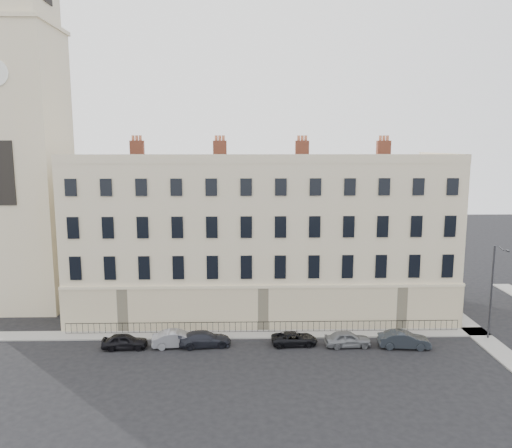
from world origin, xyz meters
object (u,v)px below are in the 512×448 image
at_px(car_c, 205,339).
at_px(car_f, 404,340).
at_px(car_a, 125,341).
at_px(streetlamp, 493,288).
at_px(car_b, 177,339).
at_px(car_d, 294,339).
at_px(car_e, 348,339).

height_order(car_c, car_f, car_f).
bearing_deg(car_a, streetlamp, -90.54).
distance_m(car_b, car_d, 9.78).
relative_size(car_c, car_f, 1.04).
distance_m(car_e, car_f, 4.61).
bearing_deg(car_c, car_e, -98.65).
xyz_separation_m(car_d, car_f, (8.99, -0.83, 0.15)).
bearing_deg(car_e, car_b, 86.04).
bearing_deg(car_a, car_c, -89.74).
relative_size(car_c, car_d, 1.12).
bearing_deg(streetlamp, car_a, -163.34).
distance_m(car_d, streetlamp, 17.40).
xyz_separation_m(car_a, car_c, (6.54, 0.34, 0.00)).
bearing_deg(car_d, car_f, -98.64).
bearing_deg(car_e, car_c, 85.58).
bearing_deg(car_f, car_a, 94.44).
height_order(car_a, car_e, car_e).
xyz_separation_m(car_b, streetlamp, (26.69, 0.88, 3.88)).
bearing_deg(car_c, car_b, 84.21).
relative_size(car_a, car_f, 0.88).
distance_m(car_c, car_e, 11.91).
height_order(car_a, car_c, car_c).
height_order(car_a, car_d, car_a).
height_order(car_c, car_d, car_c).
relative_size(car_b, car_f, 0.99).
relative_size(car_f, streetlamp, 0.51).
relative_size(car_c, streetlamp, 0.53).
distance_m(car_e, streetlamp, 13.17).
height_order(car_e, car_f, car_f).
xyz_separation_m(car_e, streetlamp, (12.51, 1.21, 3.91)).
bearing_deg(car_b, car_a, 86.21).
bearing_deg(streetlamp, car_e, -160.01).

